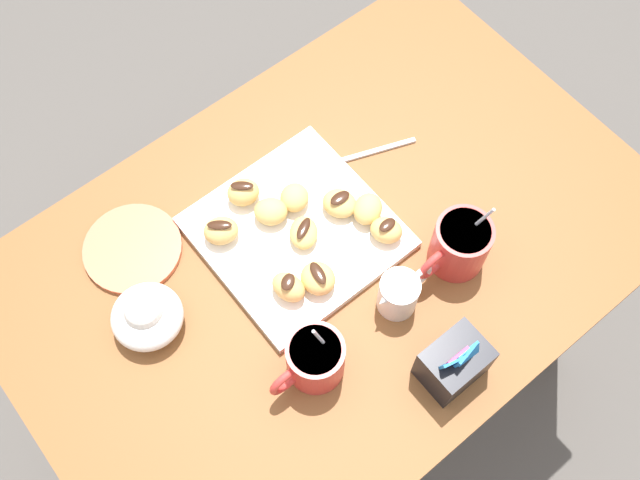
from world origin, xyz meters
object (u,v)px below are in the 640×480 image
(coffee_mug_red_right, at_px, (314,359))
(saucer_coral_left, at_px, (133,248))
(sugar_caddy, at_px, (454,363))
(beignet_4, at_px, (243,192))
(dining_table, at_px, (331,284))
(beignet_9, at_px, (386,230))
(coffee_mug_red_left, at_px, (459,244))
(ice_cream_bowl, at_px, (147,315))
(pastry_plate_square, at_px, (296,232))
(beignet_8, at_px, (221,231))
(beignet_7, at_px, (304,233))
(beignet_2, at_px, (340,203))
(cream_pitcher_white, at_px, (399,293))
(beignet_5, at_px, (318,278))
(beignet_0, at_px, (297,196))
(beignet_6, at_px, (271,211))
(beignet_1, at_px, (289,287))
(beignet_3, at_px, (368,209))

(coffee_mug_red_right, xyz_separation_m, saucer_coral_left, (0.10, -0.33, -0.04))
(sugar_caddy, relative_size, saucer_coral_left, 0.68)
(saucer_coral_left, relative_size, beignet_4, 3.02)
(dining_table, bearing_deg, beignet_9, 152.00)
(coffee_mug_red_left, relative_size, ice_cream_bowl, 1.39)
(dining_table, height_order, coffee_mug_red_right, coffee_mug_red_right)
(pastry_plate_square, bearing_deg, beignet_8, -33.72)
(coffee_mug_red_right, xyz_separation_m, beignet_7, (-0.12, -0.17, -0.02))
(beignet_2, height_order, beignet_8, beignet_8)
(coffee_mug_red_right, relative_size, beignet_4, 2.61)
(coffee_mug_red_right, bearing_deg, ice_cream_bowl, -54.63)
(coffee_mug_red_right, relative_size, cream_pitcher_white, 1.28)
(coffee_mug_red_left, height_order, coffee_mug_red_right, coffee_mug_red_left)
(coffee_mug_red_left, xyz_separation_m, beignet_5, (0.20, -0.10, -0.02))
(coffee_mug_red_right, xyz_separation_m, beignet_5, (-0.08, -0.10, -0.01))
(beignet_9, bearing_deg, beignet_7, -37.63)
(beignet_5, bearing_deg, ice_cream_bowl, -25.75)
(dining_table, xyz_separation_m, beignet_0, (-0.00, -0.09, 0.18))
(beignet_5, height_order, beignet_7, beignet_5)
(dining_table, height_order, ice_cream_bowl, ice_cream_bowl)
(coffee_mug_red_right, relative_size, beignet_9, 2.64)
(beignet_8, xyz_separation_m, beignet_9, (-0.20, 0.16, -0.00))
(coffee_mug_red_right, xyz_separation_m, beignet_0, (-0.15, -0.23, -0.01))
(cream_pitcher_white, xyz_separation_m, beignet_6, (0.06, -0.23, -0.01))
(beignet_0, relative_size, beignet_8, 0.92)
(dining_table, relative_size, beignet_5, 18.39)
(beignet_0, height_order, beignet_1, beignet_1)
(pastry_plate_square, xyz_separation_m, coffee_mug_red_right, (0.11, 0.19, 0.04))
(beignet_3, relative_size, beignet_7, 0.98)
(coffee_mug_red_right, height_order, beignet_2, coffee_mug_red_right)
(beignet_0, xyz_separation_m, beignet_3, (-0.07, 0.09, 0.00))
(beignet_2, bearing_deg, coffee_mug_red_right, 42.38)
(cream_pitcher_white, bearing_deg, beignet_1, -42.69)
(beignet_0, xyz_separation_m, beignet_8, (0.13, -0.02, 0.00))
(cream_pitcher_white, bearing_deg, beignet_7, -74.88)
(saucer_coral_left, xyz_separation_m, beignet_3, (-0.32, 0.19, 0.03))
(beignet_7, bearing_deg, dining_table, 124.55)
(cream_pitcher_white, relative_size, beignet_2, 1.88)
(cream_pitcher_white, distance_m, beignet_1, 0.16)
(saucer_coral_left, bearing_deg, sugar_caddy, 119.10)
(beignet_5, relative_size, beignet_8, 1.03)
(ice_cream_bowl, relative_size, saucer_coral_left, 0.69)
(beignet_7, bearing_deg, coffee_mug_red_right, 55.80)
(cream_pitcher_white, relative_size, beignet_4, 2.04)
(beignet_0, bearing_deg, pastry_plate_square, 49.87)
(beignet_0, distance_m, beignet_7, 0.06)
(coffee_mug_red_left, bearing_deg, sugar_caddy, 44.57)
(beignet_5, xyz_separation_m, beignet_6, (-0.01, -0.13, -0.00))
(sugar_caddy, xyz_separation_m, beignet_3, (-0.07, -0.27, -0.01))
(saucer_coral_left, height_order, beignet_5, beignet_5)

